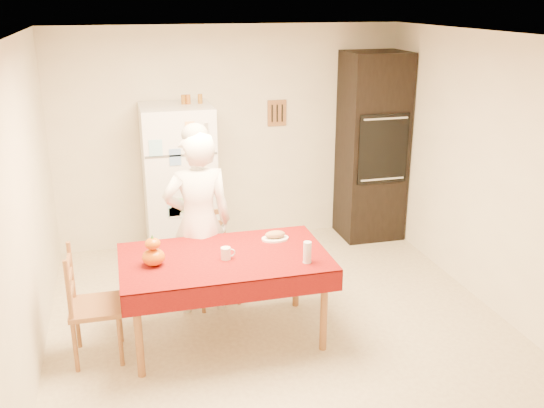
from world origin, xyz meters
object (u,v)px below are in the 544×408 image
object	(u,v)px
dining_table	(225,264)
seated_woman	(199,223)
refrigerator	(179,183)
oven_cabinet	(372,147)
chair_left	(87,301)
pumpkin_lower	(154,257)
coffee_mug	(226,253)
chair_far	(211,250)
bread_plate	(275,239)
wine_glass	(307,252)

from	to	relation	value
dining_table	seated_woman	bearing A→B (deg)	102.68
refrigerator	oven_cabinet	distance (m)	2.29
refrigerator	dining_table	bearing A→B (deg)	-85.41
chair_left	seated_woman	bearing A→B (deg)	-58.49
seated_woman	pumpkin_lower	size ratio (longest dim) A/B	9.34
dining_table	coffee_mug	distance (m)	0.14
pumpkin_lower	coffee_mug	bearing A→B (deg)	-3.29
dining_table	chair_far	world-z (taller)	chair_far
chair_left	bread_plate	distance (m)	1.65
dining_table	wine_glass	xyz separation A→B (m)	(0.62, -0.29, 0.16)
refrigerator	oven_cabinet	xyz separation A→B (m)	(2.28, 0.05, 0.25)
coffee_mug	pumpkin_lower	xyz separation A→B (m)	(-0.57, 0.03, 0.02)
oven_cabinet	wine_glass	distance (m)	2.68
chair_left	coffee_mug	xyz separation A→B (m)	(1.12, -0.04, 0.30)
refrigerator	chair_far	xyz separation A→B (m)	(0.15, -1.12, -0.34)
chair_left	wine_glass	bearing A→B (deg)	-98.28
chair_left	seated_woman	world-z (taller)	seated_woman
oven_cabinet	wine_glass	world-z (taller)	oven_cabinet
chair_far	wine_glass	world-z (taller)	chair_far
dining_table	bread_plate	world-z (taller)	bread_plate
seated_woman	coffee_mug	bearing A→B (deg)	100.43
seated_woman	bread_plate	distance (m)	0.71
seated_woman	coffee_mug	size ratio (longest dim) A/B	17.05
coffee_mug	dining_table	bearing A→B (deg)	91.28
bread_plate	chair_far	bearing A→B (deg)	134.26
dining_table	chair_far	bearing A→B (deg)	89.88
dining_table	seated_woman	distance (m)	0.60
chair_far	chair_left	size ratio (longest dim) A/B	1.00
oven_cabinet	bread_plate	world-z (taller)	oven_cabinet
bread_plate	seated_woman	bearing A→B (deg)	151.84
refrigerator	chair_left	xyz separation A→B (m)	(-0.96, -1.89, -0.34)
chair_left	chair_far	bearing A→B (deg)	-55.00
chair_far	wine_glass	xyz separation A→B (m)	(0.62, -1.03, 0.34)
oven_cabinet	pumpkin_lower	bearing A→B (deg)	-144.29
oven_cabinet	dining_table	bearing A→B (deg)	-138.09
coffee_mug	wine_glass	size ratio (longest dim) A/B	0.57
dining_table	seated_woman	xyz separation A→B (m)	(-0.13, 0.57, 0.16)
chair_far	coffee_mug	bearing A→B (deg)	-102.48
oven_cabinet	chair_far	world-z (taller)	oven_cabinet
oven_cabinet	coffee_mug	xyz separation A→B (m)	(-2.13, -1.98, -0.29)
chair_left	pumpkin_lower	distance (m)	0.63
bread_plate	chair_left	bearing A→B (deg)	-170.96
dining_table	chair_left	world-z (taller)	chair_left
pumpkin_lower	bread_plate	size ratio (longest dim) A/B	0.76
seated_woman	bread_plate	world-z (taller)	seated_woman
dining_table	bread_plate	xyz separation A→B (m)	(0.50, 0.23, 0.08)
chair_far	chair_left	bearing A→B (deg)	-158.08
pumpkin_lower	wine_glass	bearing A→B (deg)	-12.40
oven_cabinet	seated_woman	xyz separation A→B (m)	(-2.26, -1.34, -0.25)
dining_table	pumpkin_lower	xyz separation A→B (m)	(-0.57, -0.03, 0.14)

